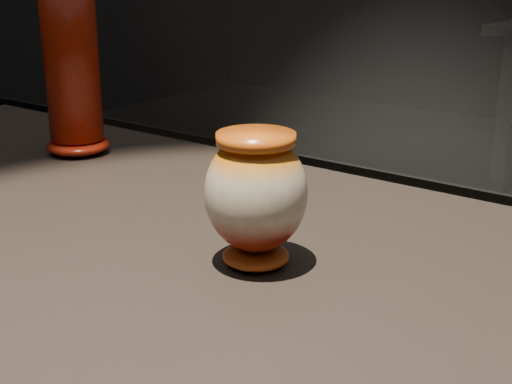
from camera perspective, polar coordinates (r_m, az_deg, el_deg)
main_vase at (r=0.83m, az=0.00°, el=-0.19°), size 0.14×0.14×0.16m
tall_vase at (r=1.35m, az=-14.58°, el=10.45°), size 0.15×0.15×0.37m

